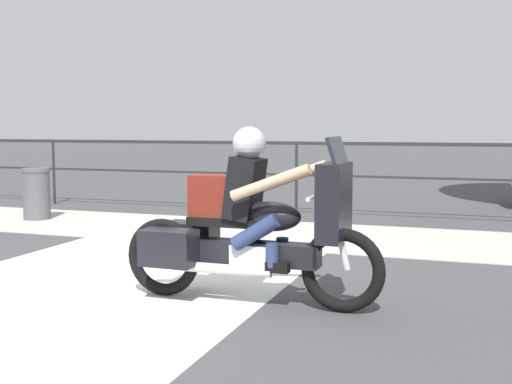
% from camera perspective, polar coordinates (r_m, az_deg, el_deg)
% --- Properties ---
extents(ground_plane, '(120.00, 120.00, 0.00)m').
position_cam_1_polar(ground_plane, '(6.47, -9.50, -8.30)').
color(ground_plane, '#424244').
extents(sidewalk_band, '(44.00, 2.40, 0.01)m').
position_cam_1_polar(sidewalk_band, '(9.53, 0.35, -3.62)').
color(sidewalk_band, '#B7B2A8').
rests_on(sidewalk_band, ground).
extents(crosswalk_band, '(3.49, 6.00, 0.01)m').
position_cam_1_polar(crosswalk_band, '(6.54, -13.94, -8.21)').
color(crosswalk_band, silver).
rests_on(crosswalk_band, ground).
extents(fence_railing, '(36.00, 0.05, 1.31)m').
position_cam_1_polar(fence_railing, '(11.32, 3.62, 3.08)').
color(fence_railing, '#232326').
rests_on(fence_railing, ground).
extents(motorcycle, '(2.41, 0.76, 1.57)m').
position_cam_1_polar(motorcycle, '(5.66, -0.62, -3.01)').
color(motorcycle, black).
rests_on(motorcycle, ground).
extents(trash_bin, '(0.47, 0.47, 0.87)m').
position_cam_1_polar(trash_bin, '(11.44, -18.93, -0.15)').
color(trash_bin, '#515156').
rests_on(trash_bin, ground).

